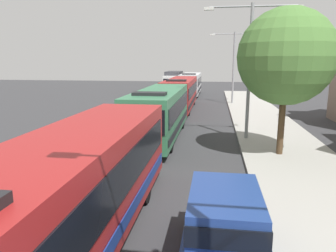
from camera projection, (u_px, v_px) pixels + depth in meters
bus_lead at (68, 195)px, 7.55m from camera, size 2.58×12.26×3.21m
bus_second_in_line at (160, 111)px, 20.08m from camera, size 2.58×10.76×3.21m
bus_middle at (181, 93)px, 31.99m from camera, size 2.58×12.40×3.21m
bus_fourth_in_line at (191, 83)px, 45.14m from camera, size 2.58×10.52×3.21m
white_suv at (224, 229)px, 7.28m from camera, size 1.86×4.58×1.90m
box_truck_oncoming at (173, 80)px, 51.56m from camera, size 2.35×7.61×3.15m
streetlamp_mid at (250, 58)px, 18.66m from camera, size 5.52×0.28×7.94m
streetlamp_far at (234, 60)px, 35.07m from camera, size 5.37×0.28×7.78m
roadside_tree at (286, 57)px, 15.32m from camera, size 4.71×4.71×7.23m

